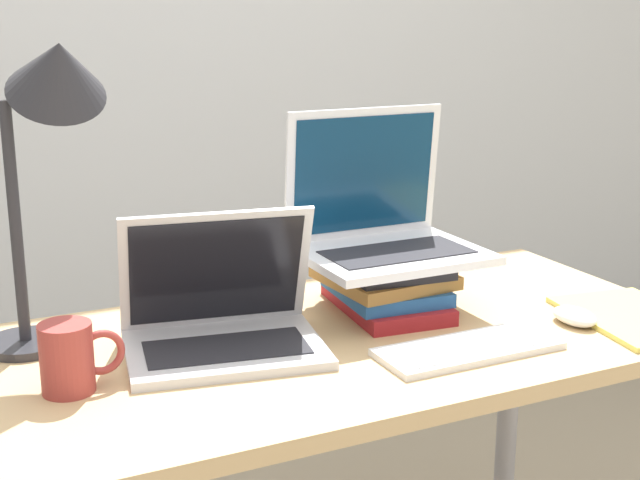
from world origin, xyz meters
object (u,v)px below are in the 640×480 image
laptop_left (222,322)px  mouse (575,316)px  mug (70,358)px  laptop_on_books (383,226)px  notepad (635,317)px  book_stack (386,283)px  desk_lamp (52,106)px  wireless_keyboard (468,348)px

laptop_left → mouse: size_ratio=3.80×
mug → laptop_on_books: bearing=12.8°
mouse → notepad: size_ratio=0.31×
laptop_left → mug: 0.27m
laptop_left → mug: (-0.27, -0.06, 0.01)m
laptop_left → notepad: bearing=-15.0°
book_stack → desk_lamp: size_ratio=0.51×
laptop_left → desk_lamp: desk_lamp is taller
desk_lamp → laptop_left: bearing=-26.9°
book_stack → mug: (-0.62, -0.12, 0.00)m
book_stack → wireless_keyboard: size_ratio=0.89×
laptop_left → notepad: (0.74, -0.20, -0.04)m
laptop_on_books → desk_lamp: (-0.59, 0.04, 0.25)m
book_stack → desk_lamp: desk_lamp is taller
laptop_on_books → mug: 0.65m
laptop_left → mug: bearing=-166.8°
laptop_left → notepad: 0.77m
laptop_on_books → desk_lamp: 0.64m
notepad → laptop_on_books: bearing=144.2°
laptop_left → book_stack: laptop_left is taller
mouse → wireless_keyboard: bearing=-173.4°
laptop_left → wireless_keyboard: (0.37, -0.20, -0.04)m
notepad → desk_lamp: size_ratio=0.56×
book_stack → mouse: bearing=-39.2°
laptop_left → mouse: 0.65m
laptop_left → mouse: (0.63, -0.17, -0.03)m
mug → laptop_left: bearing=13.2°
laptop_on_books → mug: laptop_on_books is taller
laptop_on_books → wireless_keyboard: (0.01, -0.28, -0.15)m
book_stack → mug: 0.63m
wireless_keyboard → mouse: (0.26, 0.03, 0.01)m
desk_lamp → mug: bearing=-99.8°
mug → desk_lamp: desk_lamp is taller
laptop_left → laptop_on_books: bearing=12.5°
wireless_keyboard → mug: size_ratio=2.48×
wireless_keyboard → book_stack: bearing=93.8°
book_stack → notepad: 0.47m
wireless_keyboard → mouse: size_ratio=3.32×
mug → desk_lamp: size_ratio=0.23×
mouse → mug: (-0.89, 0.10, 0.04)m
wireless_keyboard → mouse: 0.26m
notepad → mouse: bearing=164.2°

